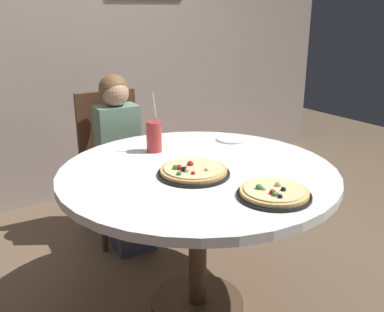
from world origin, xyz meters
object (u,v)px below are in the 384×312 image
(pizza_cheese, at_px, (193,171))
(soda_cup, at_px, (154,136))
(dining_table, at_px, (198,187))
(chair_wooden, at_px, (113,156))
(plate_small, at_px, (232,139))
(pizza_veggie, at_px, (274,193))
(diner_child, at_px, (123,171))

(pizza_cheese, height_order, soda_cup, soda_cup)
(dining_table, distance_m, soda_cup, 0.39)
(chair_wooden, relative_size, plate_small, 5.28)
(plate_small, bearing_deg, soda_cup, 172.15)
(dining_table, height_order, chair_wooden, chair_wooden)
(dining_table, distance_m, plate_small, 0.52)
(pizza_veggie, bearing_deg, dining_table, 99.32)
(chair_wooden, distance_m, diner_child, 0.19)
(dining_table, distance_m, diner_child, 0.84)
(chair_wooden, xyz_separation_m, pizza_cheese, (-0.07, -1.05, 0.24))
(soda_cup, distance_m, plate_small, 0.48)
(diner_child, height_order, soda_cup, diner_child)
(diner_child, xyz_separation_m, plate_small, (0.44, -0.54, 0.27))
(dining_table, height_order, soda_cup, soda_cup)
(chair_wooden, bearing_deg, plate_small, -59.60)
(dining_table, height_order, pizza_veggie, pizza_veggie)
(dining_table, relative_size, pizza_veggie, 4.35)
(pizza_cheese, bearing_deg, plate_small, 33.89)
(chair_wooden, bearing_deg, pizza_veggie, -87.51)
(chair_wooden, relative_size, soda_cup, 3.09)
(dining_table, relative_size, diner_child, 1.20)
(dining_table, height_order, diner_child, diner_child)
(plate_small, bearing_deg, chair_wooden, 120.40)
(pizza_veggie, bearing_deg, diner_child, 93.55)
(dining_table, xyz_separation_m, plate_small, (0.43, 0.28, 0.09))
(dining_table, bearing_deg, soda_cup, 96.39)
(diner_child, bearing_deg, dining_table, -89.52)
(chair_wooden, bearing_deg, soda_cup, -94.09)
(dining_table, height_order, pizza_cheese, pizza_cheese)
(plate_small, bearing_deg, pizza_cheese, -146.11)
(diner_child, bearing_deg, chair_wooden, 85.25)
(dining_table, bearing_deg, chair_wooden, 89.53)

